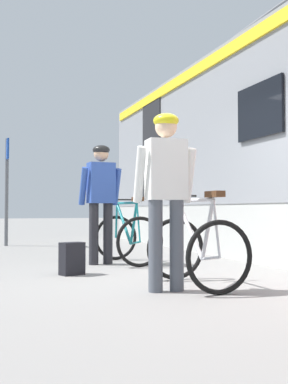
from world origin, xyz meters
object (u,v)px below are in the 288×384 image
object	(u,v)px
cyclist_near_in_blue	(101,193)
bicycle_near_teal	(127,236)
backpack_on_platform	(72,259)
bicycle_far_silver	(196,248)
platform_sign_post	(7,173)
cyclist_far_in_white	(166,184)

from	to	relation	value
cyclist_near_in_blue	bicycle_near_teal	size ratio (longest dim) A/B	1.60
cyclist_near_in_blue	backpack_on_platform	world-z (taller)	cyclist_near_in_blue
bicycle_near_teal	bicycle_far_silver	bearing A→B (deg)	-89.79
backpack_on_platform	platform_sign_post	size ratio (longest dim) A/B	0.17
backpack_on_platform	cyclist_near_in_blue	bearing A→B (deg)	38.05
cyclist_near_in_blue	bicycle_near_teal	xyz separation A→B (m)	(0.41, -0.02, -0.65)
platform_sign_post	bicycle_near_teal	bearing A→B (deg)	-70.58
cyclist_far_in_white	platform_sign_post	bearing A→B (deg)	99.30
bicycle_far_silver	cyclist_near_in_blue	bearing A→B (deg)	100.25
cyclist_near_in_blue	bicycle_far_silver	xyz separation A→B (m)	(0.41, -2.29, -0.65)
backpack_on_platform	platform_sign_post	bearing A→B (deg)	75.99
cyclist_near_in_blue	cyclist_far_in_white	xyz separation A→B (m)	(0.01, -2.44, 0.00)
bicycle_far_silver	platform_sign_post	xyz separation A→B (m)	(-1.48, 6.44, 1.22)
cyclist_far_in_white	bicycle_near_teal	bearing A→B (deg)	80.78
cyclist_near_in_blue	bicycle_near_teal	bearing A→B (deg)	-2.92
backpack_on_platform	cyclist_far_in_white	bearing A→B (deg)	-85.63
bicycle_near_teal	platform_sign_post	distance (m)	4.59
cyclist_far_in_white	backpack_on_platform	bearing A→B (deg)	113.32
bicycle_far_silver	cyclist_far_in_white	bearing A→B (deg)	-159.90
cyclist_near_in_blue	platform_sign_post	distance (m)	4.32
cyclist_near_in_blue	cyclist_far_in_white	bearing A→B (deg)	-89.69
cyclist_far_in_white	bicycle_far_silver	world-z (taller)	cyclist_far_in_white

